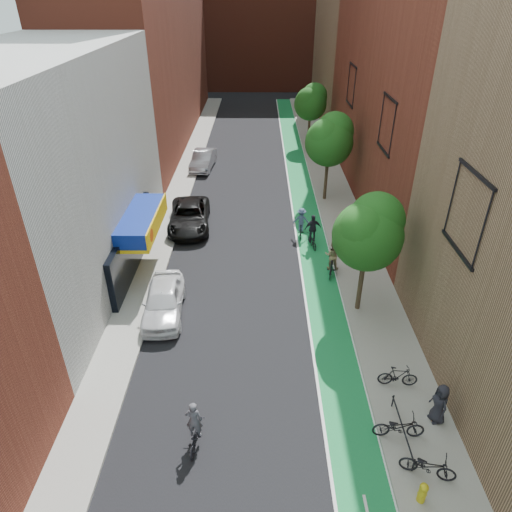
{
  "coord_description": "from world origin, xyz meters",
  "views": [
    {
      "loc": [
        0.47,
        -8.92,
        14.62
      ],
      "look_at": [
        0.33,
        12.94,
        1.5
      ],
      "focal_mm": 32.0,
      "sensor_mm": 36.0,
      "label": 1
    }
  ],
  "objects_px": {
    "parked_car_white": "(164,300)",
    "pedestrian": "(440,404)",
    "cyclist_lane_mid": "(313,234)",
    "fire_hydrant": "(423,492)",
    "cyclist_lead": "(195,431)",
    "parked_car_black": "(189,216)",
    "cyclist_lane_far": "(301,224)",
    "parked_car_silver": "(203,160)",
    "cyclist_lane_near": "(332,260)"
  },
  "relations": [
    {
      "from": "cyclist_lane_near",
      "to": "fire_hydrant",
      "type": "relative_size",
      "value": 2.58
    },
    {
      "from": "cyclist_lane_far",
      "to": "pedestrian",
      "type": "height_order",
      "value": "cyclist_lane_far"
    },
    {
      "from": "parked_car_white",
      "to": "parked_car_silver",
      "type": "bearing_deg",
      "value": 86.68
    },
    {
      "from": "cyclist_lead",
      "to": "pedestrian",
      "type": "xyz_separation_m",
      "value": [
        9.13,
        0.99,
        0.36
      ]
    },
    {
      "from": "cyclist_lead",
      "to": "cyclist_lane_far",
      "type": "relative_size",
      "value": 1.02
    },
    {
      "from": "parked_car_silver",
      "to": "cyclist_lane_near",
      "type": "xyz_separation_m",
      "value": [
        9.3,
        -17.67,
        0.1
      ]
    },
    {
      "from": "parked_car_white",
      "to": "parked_car_black",
      "type": "relative_size",
      "value": 0.82
    },
    {
      "from": "cyclist_lane_near",
      "to": "cyclist_lane_mid",
      "type": "distance_m",
      "value": 3.35
    },
    {
      "from": "pedestrian",
      "to": "parked_car_white",
      "type": "bearing_deg",
      "value": -132.63
    },
    {
      "from": "parked_car_white",
      "to": "cyclist_lane_far",
      "type": "height_order",
      "value": "cyclist_lane_far"
    },
    {
      "from": "parked_car_black",
      "to": "cyclist_lane_far",
      "type": "height_order",
      "value": "cyclist_lane_far"
    },
    {
      "from": "parked_car_black",
      "to": "cyclist_lane_mid",
      "type": "relative_size",
      "value": 2.67
    },
    {
      "from": "parked_car_black",
      "to": "fire_hydrant",
      "type": "xyz_separation_m",
      "value": [
        10.08,
        -19.65,
        -0.22
      ]
    },
    {
      "from": "pedestrian",
      "to": "cyclist_lane_near",
      "type": "bearing_deg",
      "value": -178.72
    },
    {
      "from": "cyclist_lane_far",
      "to": "fire_hydrant",
      "type": "distance_m",
      "value": 18.56
    },
    {
      "from": "parked_car_silver",
      "to": "parked_car_black",
      "type": "bearing_deg",
      "value": -83.31
    },
    {
      "from": "parked_car_white",
      "to": "cyclist_lane_mid",
      "type": "relative_size",
      "value": 2.2
    },
    {
      "from": "cyclist_lane_mid",
      "to": "fire_hydrant",
      "type": "distance_m",
      "value": 17.07
    },
    {
      "from": "parked_car_silver",
      "to": "cyclist_lane_mid",
      "type": "xyz_separation_m",
      "value": [
        8.51,
        -14.41,
        0.08
      ]
    },
    {
      "from": "cyclist_lead",
      "to": "cyclist_lane_near",
      "type": "height_order",
      "value": "cyclist_lane_near"
    },
    {
      "from": "cyclist_lane_far",
      "to": "parked_car_white",
      "type": "bearing_deg",
      "value": 54.97
    },
    {
      "from": "parked_car_black",
      "to": "fire_hydrant",
      "type": "distance_m",
      "value": 22.08
    },
    {
      "from": "cyclist_lane_mid",
      "to": "fire_hydrant",
      "type": "height_order",
      "value": "cyclist_lane_mid"
    },
    {
      "from": "cyclist_lead",
      "to": "pedestrian",
      "type": "distance_m",
      "value": 9.2
    },
    {
      "from": "cyclist_lane_mid",
      "to": "fire_hydrant",
      "type": "relative_size",
      "value": 2.62
    },
    {
      "from": "parked_car_black",
      "to": "cyclist_lead",
      "type": "bearing_deg",
      "value": -86.29
    },
    {
      "from": "parked_car_silver",
      "to": "cyclist_lead",
      "type": "distance_m",
      "value": 29.29
    },
    {
      "from": "parked_car_white",
      "to": "parked_car_silver",
      "type": "height_order",
      "value": "parked_car_white"
    },
    {
      "from": "pedestrian",
      "to": "parked_car_black",
      "type": "bearing_deg",
      "value": -157.42
    },
    {
      "from": "parked_car_black",
      "to": "cyclist_lead",
      "type": "relative_size",
      "value": 2.89
    },
    {
      "from": "cyclist_lead",
      "to": "fire_hydrant",
      "type": "bearing_deg",
      "value": 167.7
    },
    {
      "from": "cyclist_lane_near",
      "to": "fire_hydrant",
      "type": "height_order",
      "value": "cyclist_lane_near"
    },
    {
      "from": "parked_car_white",
      "to": "pedestrian",
      "type": "height_order",
      "value": "pedestrian"
    },
    {
      "from": "pedestrian",
      "to": "fire_hydrant",
      "type": "bearing_deg",
      "value": -38.24
    },
    {
      "from": "parked_car_white",
      "to": "cyclist_lane_mid",
      "type": "distance_m",
      "value": 10.85
    },
    {
      "from": "fire_hydrant",
      "to": "parked_car_white",
      "type": "bearing_deg",
      "value": 135.55
    },
    {
      "from": "parked_car_black",
      "to": "parked_car_silver",
      "type": "xyz_separation_m",
      "value": [
        -0.29,
        11.73,
        -0.0
      ]
    },
    {
      "from": "cyclist_lane_near",
      "to": "parked_car_white",
      "type": "bearing_deg",
      "value": 35.8
    },
    {
      "from": "parked_car_white",
      "to": "parked_car_silver",
      "type": "relative_size",
      "value": 0.98
    },
    {
      "from": "parked_car_white",
      "to": "parked_car_black",
      "type": "height_order",
      "value": "parked_car_white"
    },
    {
      "from": "parked_car_silver",
      "to": "cyclist_lane_far",
      "type": "bearing_deg",
      "value": -53.43
    },
    {
      "from": "parked_car_black",
      "to": "fire_hydrant",
      "type": "relative_size",
      "value": 6.99
    },
    {
      "from": "parked_car_silver",
      "to": "cyclist_lead",
      "type": "relative_size",
      "value": 2.44
    },
    {
      "from": "cyclist_lead",
      "to": "cyclist_lane_mid",
      "type": "distance_m",
      "value": 15.83
    },
    {
      "from": "parked_car_black",
      "to": "fire_hydrant",
      "type": "height_order",
      "value": "parked_car_black"
    },
    {
      "from": "parked_car_black",
      "to": "cyclist_lead",
      "type": "xyz_separation_m",
      "value": [
        2.49,
        -17.43,
        -0.14
      ]
    },
    {
      "from": "cyclist_lane_far",
      "to": "parked_car_black",
      "type": "bearing_deg",
      "value": -2.4
    },
    {
      "from": "cyclist_lead",
      "to": "cyclist_lane_near",
      "type": "bearing_deg",
      "value": -115.63
    },
    {
      "from": "cyclist_lane_mid",
      "to": "pedestrian",
      "type": "bearing_deg",
      "value": 92.12
    },
    {
      "from": "parked_car_black",
      "to": "cyclist_lane_mid",
      "type": "distance_m",
      "value": 8.65
    }
  ]
}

